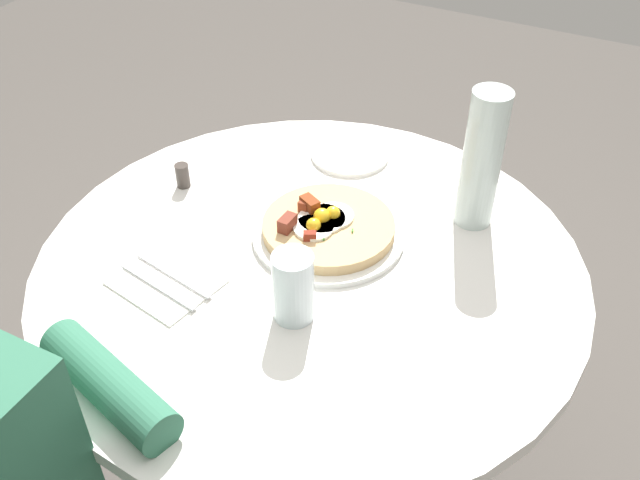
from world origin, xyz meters
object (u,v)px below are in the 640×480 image
(breakfast_pizza, at_px, (328,226))
(water_bottle, at_px, (482,160))
(pizza_plate, at_px, (330,234))
(pepper_shaker, at_px, (183,176))
(fork, at_px, (158,286))
(dining_table, at_px, (310,328))
(bread_plate, at_px, (350,154))
(knife, at_px, (173,275))
(water_glass, at_px, (293,287))
(salt_shaker, at_px, (114,388))

(breakfast_pizza, height_order, water_bottle, water_bottle)
(pizza_plate, xyz_separation_m, pepper_shaker, (-0.01, -0.34, 0.02))
(pepper_shaker, bearing_deg, fork, 27.26)
(dining_table, xyz_separation_m, bread_plate, (-0.34, -0.08, 0.18))
(fork, height_order, water_bottle, water_bottle)
(pizza_plate, bearing_deg, knife, -40.71)
(knife, bearing_deg, fork, -90.00)
(pizza_plate, height_order, water_glass, water_glass)
(water_glass, bearing_deg, breakfast_pizza, -168.59)
(dining_table, xyz_separation_m, breakfast_pizza, (-0.08, -0.00, 0.20))
(fork, xyz_separation_m, water_bottle, (-0.43, 0.42, 0.13))
(dining_table, height_order, breakfast_pizza, breakfast_pizza)
(salt_shaker, bearing_deg, pepper_shaker, -154.81)
(dining_table, relative_size, pepper_shaker, 19.52)
(pizza_plate, xyz_separation_m, salt_shaker, (0.48, -0.11, 0.02))
(fork, distance_m, water_glass, 0.25)
(dining_table, xyz_separation_m, pepper_shaker, (-0.09, -0.34, 0.20))
(knife, bearing_deg, salt_shaker, -60.93)
(dining_table, bearing_deg, salt_shaker, -14.85)
(water_bottle, bearing_deg, pepper_shaker, -73.85)
(fork, height_order, water_glass, water_glass)
(pepper_shaker, bearing_deg, knife, 31.84)
(bread_plate, relative_size, pepper_shaker, 3.32)
(knife, bearing_deg, water_bottle, 54.71)
(water_glass, bearing_deg, knife, -85.81)
(bread_plate, bearing_deg, water_glass, 14.59)
(salt_shaker, bearing_deg, bread_plate, 178.10)
(knife, xyz_separation_m, water_glass, (-0.02, 0.23, 0.06))
(dining_table, height_order, salt_shaker, salt_shaker)
(dining_table, xyz_separation_m, water_bottle, (-0.25, 0.22, 0.31))
(fork, xyz_separation_m, pepper_shaker, (-0.27, -0.14, 0.02))
(water_bottle, bearing_deg, pizza_plate, -51.82)
(salt_shaker, bearing_deg, pizza_plate, 167.03)
(breakfast_pizza, xyz_separation_m, pepper_shaker, (-0.01, -0.34, -0.00))
(bread_plate, distance_m, salt_shaker, 0.75)
(pizza_plate, bearing_deg, fork, -37.59)
(pizza_plate, relative_size, water_glass, 2.26)
(bread_plate, bearing_deg, knife, -12.44)
(pizza_plate, bearing_deg, pepper_shaker, -91.75)
(breakfast_pizza, bearing_deg, salt_shaker, -12.55)
(dining_table, distance_m, pepper_shaker, 0.40)
(breakfast_pizza, distance_m, knife, 0.30)
(water_glass, height_order, pepper_shaker, water_glass)
(salt_shaker, bearing_deg, water_bottle, 153.16)
(bread_plate, xyz_separation_m, water_bottle, (0.09, 0.31, 0.13))
(water_bottle, bearing_deg, fork, -44.11)
(water_glass, distance_m, pepper_shaker, 0.44)
(pizza_plate, height_order, breakfast_pizza, breakfast_pizza)
(dining_table, xyz_separation_m, knife, (0.15, -0.19, 0.18))
(fork, xyz_separation_m, water_glass, (-0.05, 0.24, 0.06))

